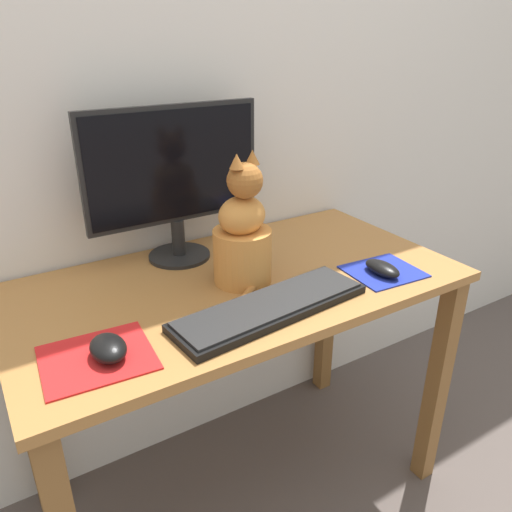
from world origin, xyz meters
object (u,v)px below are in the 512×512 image
(monitor, at_px, (174,176))
(computer_mouse_right, at_px, (382,268))
(keyboard, at_px, (271,307))
(computer_mouse_left, at_px, (108,348))
(cat, at_px, (243,236))

(monitor, height_order, computer_mouse_right, monitor)
(keyboard, relative_size, computer_mouse_left, 5.00)
(monitor, distance_m, cat, 0.26)
(monitor, xyz_separation_m, computer_mouse_right, (0.40, -0.38, -0.21))
(computer_mouse_left, bearing_deg, cat, 20.82)
(keyboard, xyz_separation_m, computer_mouse_right, (0.34, 0.00, 0.01))
(computer_mouse_left, xyz_separation_m, cat, (0.39, 0.15, 0.10))
(computer_mouse_left, bearing_deg, computer_mouse_right, -1.17)
(keyboard, height_order, cat, cat)
(computer_mouse_left, xyz_separation_m, computer_mouse_right, (0.71, -0.01, -0.00))
(computer_mouse_left, relative_size, cat, 0.29)
(cat, bearing_deg, monitor, 92.65)
(keyboard, relative_size, cat, 1.47)
(keyboard, xyz_separation_m, computer_mouse_left, (-0.36, 0.01, 0.01))
(monitor, bearing_deg, computer_mouse_right, -43.53)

